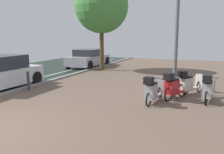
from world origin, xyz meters
TOP-DOWN VIEW (x-y plane):
  - ground at (1.43, 0.00)m, footprint 21.00×40.00m
  - scooter_near at (3.35, 4.21)m, footprint 0.56×1.76m
  - scooter_mid at (3.98, 5.09)m, footprint 0.90×1.81m
  - scooter_far at (5.13, 5.05)m, footprint 0.55×1.76m
  - scooter_extra at (4.40, 5.94)m, footprint 1.04×1.57m
  - parked_car_far at (-3.33, 12.23)m, footprint 1.91×3.97m
  - lamp_post at (3.92, 5.33)m, footprint 0.20×0.52m
  - street_tree at (-1.60, 10.86)m, footprint 3.48×3.48m
  - bollard_far at (-2.05, 4.20)m, footprint 0.12×0.12m

SIDE VIEW (x-z plane):
  - ground at x=1.43m, z-range -0.09..0.04m
  - bollard_far at x=-2.05m, z-range 0.00..0.81m
  - scooter_near at x=3.35m, z-range -0.06..0.96m
  - scooter_extra at x=4.40m, z-range -0.05..0.97m
  - scooter_mid at x=3.98m, z-range -0.05..0.99m
  - scooter_far at x=5.13m, z-range -0.06..1.00m
  - parked_car_far at x=-3.33m, z-range -0.03..1.27m
  - lamp_post at x=3.92m, z-range 0.32..6.76m
  - street_tree at x=-1.60m, z-range 1.20..7.12m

